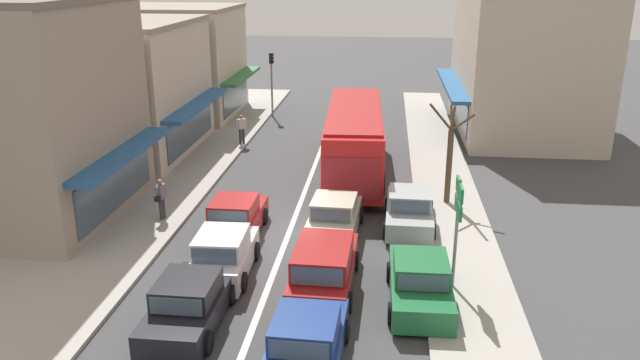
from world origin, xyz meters
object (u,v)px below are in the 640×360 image
Objects in this scene: sedan_queue_gap_filler at (334,218)px; sedan_behind_bus_near at (189,304)px; parked_sedan_kerb_front at (420,282)px; directional_road_sign at (458,208)px; parked_sedan_kerb_second at (409,210)px; sedan_adjacent_lane_trail at (235,220)px; wagon_behind_bus_mid at (324,267)px; pedestrian_browsing_midblock at (242,127)px; street_tree_right at (449,158)px; traffic_light_downstreet at (272,74)px; pedestrian_with_handbag_near at (161,197)px; city_bus at (354,136)px; sedan_queue_far_back at (306,345)px; hatchback_adjacent_lane_lead at (224,255)px.

sedan_behind_bus_near is at bearing -117.43° from sedan_queue_gap_filler.
parked_sedan_kerb_front is 1.18× the size of directional_road_sign.
parked_sedan_kerb_second is at bearing 91.53° from parked_sedan_kerb_front.
parked_sedan_kerb_second is at bearing 14.43° from sedan_adjacent_lane_trail.
pedestrian_browsing_midblock reaches higher than wagon_behind_bus_mid.
street_tree_right is (7.88, 10.25, 1.39)m from sedan_behind_bus_near.
traffic_light_downstreet reaches higher than pedestrian_with_handbag_near.
directional_road_sign reaches higher than wagon_behind_bus_mid.
pedestrian_browsing_midblock is at bearing 146.74° from city_bus.
pedestrian_with_handbag_near is (-3.13, 1.02, 0.40)m from sedan_adjacent_lane_trail.
sedan_behind_bus_near is 18.42m from pedestrian_browsing_midblock.
sedan_queue_far_back is 0.97× the size of street_tree_right.
parked_sedan_kerb_front is at bearing -77.66° from city_bus.
parked_sedan_kerb_front is at bearing -140.07° from directional_road_sign.
wagon_behind_bus_mid is 23.91m from traffic_light_downstreet.
sedan_queue_gap_filler is 7.48m from sedan_behind_bus_near.
wagon_behind_bus_mid is 1.07× the size of parked_sedan_kerb_front.
parked_sedan_kerb_second is (2.47, -6.23, -1.22)m from city_bus.
sedan_adjacent_lane_trail is 6.63m from parked_sedan_kerb_second.
traffic_light_downstreet is at bearing 86.84° from pedestrian_with_handbag_near.
traffic_light_downstreet is (-8.54, 17.82, 2.19)m from parked_sedan_kerb_second.
sedan_queue_gap_filler is at bearing -140.83° from street_tree_right.
street_tree_right is at bearing 15.66° from pedestrian_with_handbag_near.
pedestrian_with_handbag_near is (-6.77, 8.70, 0.40)m from sedan_queue_far_back.
traffic_light_downstreet reaches higher than city_bus.
parked_sedan_kerb_front is at bearing -69.77° from traffic_light_downstreet.
hatchback_adjacent_lane_lead is 0.87× the size of sedan_queue_gap_filler.
hatchback_adjacent_lane_lead is 0.82× the size of wagon_behind_bus_mid.
sedan_queue_far_back is 2.61× the size of pedestrian_browsing_midblock.
parked_sedan_kerb_second is at bearing 73.41° from sedan_queue_far_back.
sedan_queue_gap_filler is at bearing 90.59° from wagon_behind_bus_mid.
directional_road_sign reaches higher than hatchback_adjacent_lane_lead.
sedan_queue_far_back and sedan_adjacent_lane_trail have the same top height.
pedestrian_browsing_midblock reaches higher than parked_sedan_kerb_front.
pedestrian_with_handbag_near is (-6.76, 0.47, 0.40)m from sedan_queue_gap_filler.
sedan_behind_bus_near is 1.00× the size of parked_sedan_kerb_second.
sedan_queue_gap_filler is at bearing -158.38° from parked_sedan_kerb_second.
sedan_queue_far_back is (0.01, -8.23, 0.00)m from sedan_queue_gap_filler.
pedestrian_browsing_midblock is at bearing 117.94° from sedan_queue_gap_filler.
pedestrian_browsing_midblock is at bearing 111.42° from wagon_behind_bus_mid.
traffic_light_downstreet reaches higher than directional_road_sign.
street_tree_right is (4.42, 11.84, 1.39)m from sedan_queue_far_back.
sedan_behind_bus_near is 1.00× the size of traffic_light_downstreet.
city_bus is 2.92× the size of hatchback_adjacent_lane_lead.
pedestrian_browsing_midblock is at bearing 119.23° from parked_sedan_kerb_front.
city_bus is 5.56m from street_tree_right.
directional_road_sign reaches higher than city_bus.
pedestrian_browsing_midblock is (-10.14, 15.36, -1.64)m from directional_road_sign.
sedan_queue_gap_filler is at bearing -62.06° from pedestrian_browsing_midblock.
sedan_queue_gap_filler is at bearing 47.64° from hatchback_adjacent_lane_lead.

